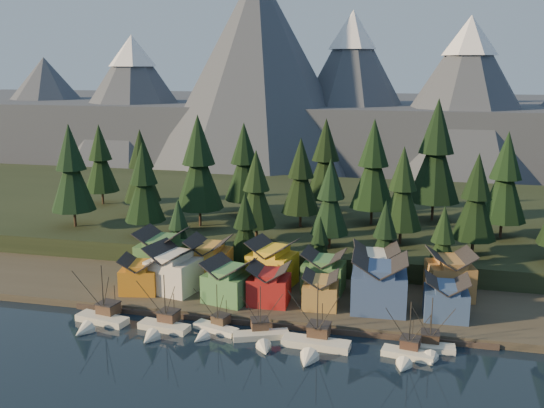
% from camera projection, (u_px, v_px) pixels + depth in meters
% --- Properties ---
extents(ground, '(500.00, 500.00, 0.00)m').
position_uv_depth(ground, '(251.00, 365.00, 98.26)').
color(ground, black).
rests_on(ground, ground).
extents(shore_strip, '(400.00, 50.00, 1.50)m').
position_uv_depth(shore_strip, '(297.00, 278.00, 136.06)').
color(shore_strip, '#383328').
rests_on(shore_strip, ground).
extents(hillside, '(420.00, 100.00, 6.00)m').
position_uv_depth(hillside, '(328.00, 216.00, 183.03)').
color(hillside, black).
rests_on(hillside, ground).
extents(dock, '(80.00, 4.00, 1.00)m').
position_uv_depth(dock, '(274.00, 321.00, 113.81)').
color(dock, '#4A3C34').
rests_on(dock, ground).
extents(mountain_ridge, '(560.00, 190.00, 90.00)m').
position_uv_depth(mountain_ridge, '(356.00, 111.00, 296.15)').
color(mountain_ridge, '#4C5462').
rests_on(mountain_ridge, ground).
extents(boat_0, '(11.00, 11.62, 12.45)m').
position_uv_depth(boat_0, '(98.00, 313.00, 113.08)').
color(boat_0, beige).
rests_on(boat_0, ground).
extents(boat_1, '(10.19, 10.85, 11.63)m').
position_uv_depth(boat_1, '(161.00, 321.00, 109.95)').
color(boat_1, beige).
rests_on(boat_1, ground).
extents(boat_2, '(9.32, 9.67, 9.80)m').
position_uv_depth(boat_2, '(212.00, 324.00, 109.74)').
color(boat_2, silver).
rests_on(boat_2, ground).
extents(boat_3, '(10.62, 10.96, 10.60)m').
position_uv_depth(boat_3, '(262.00, 331.00, 106.52)').
color(boat_3, beige).
rests_on(boat_3, ground).
extents(boat_4, '(12.24, 13.19, 12.81)m').
position_uv_depth(boat_4, '(314.00, 338.00, 102.81)').
color(boat_4, beige).
rests_on(boat_4, ground).
extents(boat_5, '(9.19, 9.72, 10.70)m').
position_uv_depth(boat_5, '(407.00, 348.00, 99.63)').
color(boat_5, silver).
rests_on(boat_5, ground).
extents(boat_6, '(8.59, 9.35, 10.43)m').
position_uv_depth(boat_6, '(431.00, 342.00, 101.98)').
color(boat_6, beige).
rests_on(boat_6, ground).
extents(house_front_0, '(8.71, 8.37, 7.56)m').
position_uv_depth(house_front_0, '(140.00, 273.00, 125.26)').
color(house_front_0, '#C0761B').
rests_on(house_front_0, shore_strip).
extents(house_front_1, '(11.20, 10.91, 9.80)m').
position_uv_depth(house_front_1, '(174.00, 267.00, 125.56)').
color(house_front_1, beige).
rests_on(house_front_1, shore_strip).
extents(house_front_2, '(10.30, 10.35, 8.34)m').
position_uv_depth(house_front_2, '(229.00, 280.00, 120.49)').
color(house_front_2, '#447E45').
rests_on(house_front_2, shore_strip).
extents(house_front_3, '(8.04, 7.68, 7.95)m').
position_uv_depth(house_front_3, '(269.00, 283.00, 119.17)').
color(house_front_3, maroon).
rests_on(house_front_3, shore_strip).
extents(house_front_4, '(7.10, 7.60, 6.84)m').
position_uv_depth(house_front_4, '(321.00, 289.00, 117.57)').
color(house_front_4, '#AA7E3C').
rests_on(house_front_4, shore_strip).
extents(house_front_5, '(10.71, 9.82, 10.80)m').
position_uv_depth(house_front_5, '(379.00, 282.00, 115.51)').
color(house_front_5, '#324977').
rests_on(house_front_5, shore_strip).
extents(house_front_6, '(8.14, 7.72, 7.93)m').
position_uv_depth(house_front_6, '(446.00, 296.00, 112.27)').
color(house_front_6, '#324A77').
rests_on(house_front_6, shore_strip).
extents(house_back_0, '(10.01, 9.63, 10.68)m').
position_uv_depth(house_back_0, '(162.00, 252.00, 134.03)').
color(house_back_0, '#42743F').
rests_on(house_back_0, shore_strip).
extents(house_back_1, '(8.71, 8.82, 9.76)m').
position_uv_depth(house_back_1, '(209.00, 259.00, 131.17)').
color(house_back_1, '#C58A32').
rests_on(house_back_1, shore_strip).
extents(house_back_2, '(10.90, 10.34, 9.78)m').
position_uv_depth(house_back_2, '(272.00, 261.00, 129.22)').
color(house_back_2, yellow).
rests_on(house_back_2, shore_strip).
extents(house_back_3, '(8.82, 7.94, 8.56)m').
position_uv_depth(house_back_3, '(324.00, 270.00, 125.87)').
color(house_back_3, '#457A42').
rests_on(house_back_3, shore_strip).
extents(house_back_4, '(10.20, 9.89, 9.91)m').
position_uv_depth(house_back_4, '(376.00, 267.00, 125.53)').
color(house_back_4, silver).
rests_on(house_back_4, shore_strip).
extents(house_back_5, '(10.26, 10.34, 9.74)m').
position_uv_depth(house_back_5, '(450.00, 273.00, 122.05)').
color(house_back_5, '#A07038').
rests_on(house_back_5, shore_strip).
extents(tree_hill_0, '(11.64, 11.64, 27.12)m').
position_uv_depth(tree_hill_0, '(71.00, 171.00, 156.71)').
color(tree_hill_0, '#332319').
rests_on(tree_hill_0, hillside).
extents(tree_hill_1, '(10.47, 10.47, 24.39)m').
position_uv_depth(tree_hill_1, '(141.00, 168.00, 169.58)').
color(tree_hill_1, '#332319').
rests_on(tree_hill_1, hillside).
extents(tree_hill_2, '(10.11, 10.11, 23.54)m').
position_uv_depth(tree_hill_2, '(144.00, 185.00, 148.48)').
color(tree_hill_2, '#332319').
rests_on(tree_hill_2, hillside).
extents(tree_hill_3, '(12.63, 12.63, 29.42)m').
position_uv_depth(tree_hill_3, '(199.00, 166.00, 156.94)').
color(tree_hill_3, '#332319').
rests_on(tree_hill_3, hillside).
extents(tree_hill_4, '(11.25, 11.25, 26.22)m').
position_uv_depth(tree_hill_4, '(244.00, 165.00, 169.80)').
color(tree_hill_4, '#332319').
rests_on(tree_hill_4, hillside).
extents(tree_hill_5, '(9.53, 9.53, 22.20)m').
position_uv_depth(tree_hill_5, '(256.00, 192.00, 144.34)').
color(tree_hill_5, '#332319').
rests_on(tree_hill_5, hillside).
extents(tree_hill_6, '(10.14, 10.14, 23.62)m').
position_uv_depth(tree_hill_6, '(301.00, 179.00, 156.64)').
color(tree_hill_6, '#332319').
rests_on(tree_hill_6, hillside).
extents(tree_hill_7, '(8.99, 8.99, 20.94)m').
position_uv_depth(tree_hill_7, '(330.00, 200.00, 138.61)').
color(tree_hill_7, '#332319').
rests_on(tree_hill_7, hillside).
extents(tree_hill_8, '(12.12, 12.12, 28.23)m').
position_uv_depth(tree_hill_8, '(373.00, 167.00, 158.73)').
color(tree_hill_8, '#332319').
rests_on(tree_hill_8, hillside).
extents(tree_hill_9, '(10.07, 10.07, 23.46)m').
position_uv_depth(tree_hill_9, '(402.00, 191.00, 141.40)').
color(tree_hill_9, '#332319').
rests_on(tree_hill_9, hillside).
extents(tree_hill_10, '(14.26, 14.26, 33.21)m').
position_uv_depth(tree_hill_10, '(436.00, 155.00, 162.17)').
color(tree_hill_10, '#332319').
rests_on(tree_hill_10, hillside).
extents(tree_hill_11, '(9.91, 9.91, 23.08)m').
position_uv_depth(tree_hill_11, '(476.00, 200.00, 133.16)').
color(tree_hill_11, '#332319').
rests_on(tree_hill_11, hillside).
extents(tree_hill_12, '(11.32, 11.32, 26.37)m').
position_uv_depth(tree_hill_12, '(505.00, 180.00, 146.18)').
color(tree_hill_12, '#332319').
rests_on(tree_hill_12, hillside).
extents(tree_hill_15, '(11.68, 11.68, 27.21)m').
position_uv_depth(tree_hill_15, '(326.00, 162.00, 171.45)').
color(tree_hill_15, '#332319').
rests_on(tree_hill_15, hillside).
extents(tree_hill_16, '(10.51, 10.51, 24.48)m').
position_uv_depth(tree_hill_16, '(101.00, 161.00, 183.04)').
color(tree_hill_16, '#332319').
rests_on(tree_hill_16, hillside).
extents(tree_shore_0, '(6.99, 6.99, 16.28)m').
position_uv_depth(tree_shore_0, '(179.00, 230.00, 140.12)').
color(tree_shore_0, '#332319').
rests_on(tree_shore_0, shore_strip).
extents(tree_shore_1, '(7.97, 7.97, 18.57)m').
position_uv_depth(tree_shore_1, '(245.00, 229.00, 136.29)').
color(tree_shore_1, '#332319').
rests_on(tree_shore_1, shore_strip).
extents(tree_shore_2, '(6.00, 6.00, 13.98)m').
position_uv_depth(tree_shore_2, '(320.00, 244.00, 133.09)').
color(tree_shore_2, '#332319').
rests_on(tree_shore_2, shore_strip).
extents(tree_shore_3, '(7.85, 7.85, 18.30)m').
position_uv_depth(tree_shore_3, '(385.00, 238.00, 129.46)').
color(tree_shore_3, '#332319').
rests_on(tree_shore_3, shore_strip).
extents(tree_shore_4, '(7.60, 7.60, 17.71)m').
position_uv_depth(tree_shore_4, '(443.00, 243.00, 126.88)').
color(tree_shore_4, '#332319').
rests_on(tree_shore_4, shore_strip).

